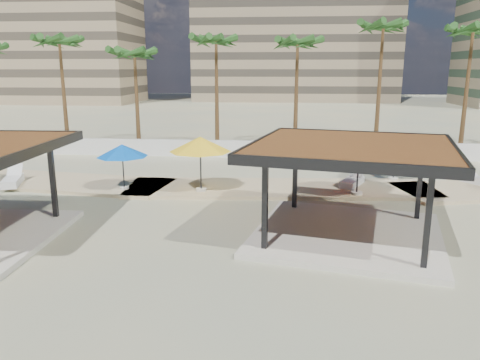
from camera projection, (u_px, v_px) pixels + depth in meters
The scene contains 18 objects.
ground at pixel (227, 235), 17.95m from camera, with size 200.00×200.00×0.00m, color tan.
promenade at pixel (280, 186), 25.18m from camera, with size 44.45×7.97×0.24m.
boundary_wall at pixel (253, 149), 33.30m from camera, with size 56.00×0.30×1.20m, color silver.
building_west at pixel (39, 16), 83.95m from camera, with size 34.00×16.00×32.40m.
building_mid at pixel (295, 25), 89.78m from camera, with size 38.00×16.00×30.40m.
pavilion_central at pixel (350, 182), 17.25m from camera, with size 8.49×8.49×3.60m.
umbrella_b at pixel (200, 144), 23.15m from camera, with size 3.47×3.47×2.76m.
umbrella_c at pixel (360, 145), 22.44m from camera, with size 3.35×3.35×2.88m.
umbrella_d at pixel (396, 139), 25.55m from camera, with size 3.27×3.27×2.67m.
umbrella_f at pixel (122, 151), 23.59m from camera, with size 3.32×3.32×2.32m.
lounger_a at pixel (13, 180), 24.97m from camera, with size 1.54×2.51×0.91m.
lounger_b at pixel (352, 181), 24.77m from camera, with size 1.61×2.31×0.84m.
palm_b at pixel (60, 46), 35.55m from camera, with size 3.00×3.00×9.03m.
palm_c at pixel (135, 57), 34.64m from camera, with size 3.00×3.00×8.10m.
palm_d at pixel (216, 45), 34.67m from camera, with size 3.00×3.00×9.04m.
palm_e at pixel (298, 47), 33.70m from camera, with size 3.00×3.00×8.83m.
palm_f at pixel (383, 32), 33.12m from camera, with size 3.00×3.00×9.92m.
palm_g at pixel (473, 36), 32.28m from camera, with size 3.00×3.00×9.59m.
Camera 1 is at (2.06, -16.84, 6.25)m, focal length 35.00 mm.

